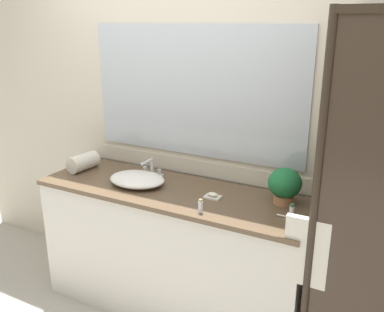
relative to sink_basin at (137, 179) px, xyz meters
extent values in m
plane|color=#B7B2A8|center=(0.25, 0.03, -0.94)|extent=(8.00, 8.00, 0.00)
cube|color=beige|center=(0.25, 0.37, 0.36)|extent=(4.40, 0.05, 2.60)
cube|color=beige|center=(0.25, 0.34, 0.02)|extent=(1.80, 0.01, 0.11)
cube|color=silver|center=(0.25, 0.34, 0.55)|extent=(1.55, 0.01, 0.87)
cube|color=silver|center=(0.25, 0.04, -0.50)|extent=(1.80, 0.56, 0.87)
cube|color=brown|center=(0.25, 0.03, -0.05)|extent=(1.80, 0.58, 0.03)
cylinder|color=#2D2319|center=(1.20, -0.24, 0.06)|extent=(0.04, 0.04, 2.00)
cube|color=#382B21|center=(1.20, 0.04, 0.06)|extent=(0.01, 0.57, 1.96)
cylinder|color=#2D2319|center=(1.18, -0.23, 0.07)|extent=(0.32, 0.02, 0.02)
cube|color=silver|center=(1.18, -0.23, -0.10)|extent=(0.22, 0.04, 0.37)
ellipsoid|color=white|center=(0.00, 0.00, 0.00)|extent=(0.39, 0.30, 0.07)
cube|color=silver|center=(0.00, 0.18, -0.03)|extent=(0.17, 0.04, 0.02)
cylinder|color=silver|center=(0.00, 0.18, 0.03)|extent=(0.02, 0.02, 0.10)
cylinder|color=silver|center=(0.00, 0.12, 0.09)|extent=(0.02, 0.12, 0.02)
cylinder|color=silver|center=(-0.06, 0.18, 0.00)|extent=(0.02, 0.02, 0.04)
cylinder|color=silver|center=(0.06, 0.18, 0.00)|extent=(0.02, 0.02, 0.04)
cylinder|color=#B77A51|center=(0.95, 0.15, -0.01)|extent=(0.12, 0.12, 0.06)
ellipsoid|color=#1E6937|center=(0.95, 0.15, 0.10)|extent=(0.20, 0.20, 0.18)
cube|color=silver|center=(0.54, 0.03, -0.03)|extent=(0.10, 0.07, 0.01)
ellipsoid|color=silver|center=(0.54, 0.03, -0.01)|extent=(0.07, 0.04, 0.02)
cylinder|color=silver|center=(0.57, -0.19, 0.00)|extent=(0.03, 0.03, 0.07)
cylinder|color=#9E895B|center=(0.57, -0.19, 0.04)|extent=(0.02, 0.02, 0.01)
cylinder|color=white|center=(1.05, -0.04, 0.00)|extent=(0.03, 0.03, 0.08)
cylinder|color=#2D6638|center=(1.05, -0.04, 0.05)|extent=(0.02, 0.02, 0.02)
cylinder|color=silver|center=(-0.51, 0.05, 0.02)|extent=(0.14, 0.24, 0.12)
camera|label=1|loc=(1.52, -2.10, 0.99)|focal=38.72mm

